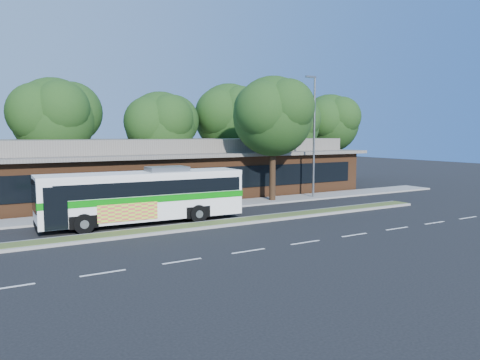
% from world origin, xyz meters
% --- Properties ---
extents(ground, '(120.00, 120.00, 0.00)m').
position_xyz_m(ground, '(0.00, 0.00, 0.00)').
color(ground, black).
rests_on(ground, ground).
extents(median_strip, '(26.00, 1.10, 0.15)m').
position_xyz_m(median_strip, '(0.00, 0.60, 0.07)').
color(median_strip, '#495D27').
rests_on(median_strip, ground).
extents(sidewalk, '(44.00, 2.60, 0.12)m').
position_xyz_m(sidewalk, '(0.00, 6.40, 0.06)').
color(sidewalk, gray).
rests_on(sidewalk, ground).
extents(plaza_building, '(33.20, 11.20, 4.45)m').
position_xyz_m(plaza_building, '(0.00, 12.99, 2.13)').
color(plaza_building, '#5A331C').
rests_on(plaza_building, ground).
extents(lamp_post, '(0.93, 0.18, 9.07)m').
position_xyz_m(lamp_post, '(9.56, 6.00, 4.90)').
color(lamp_post, slate).
rests_on(lamp_post, ground).
extents(tree_bg_b, '(6.69, 6.00, 9.00)m').
position_xyz_m(tree_bg_b, '(-6.57, 16.14, 6.14)').
color(tree_bg_b, black).
rests_on(tree_bg_b, ground).
extents(tree_bg_c, '(6.24, 5.60, 8.26)m').
position_xyz_m(tree_bg_c, '(1.40, 15.13, 5.59)').
color(tree_bg_c, black).
rests_on(tree_bg_c, ground).
extents(tree_bg_d, '(6.91, 6.20, 9.37)m').
position_xyz_m(tree_bg_d, '(8.45, 16.15, 6.42)').
color(tree_bg_d, black).
rests_on(tree_bg_d, ground).
extents(tree_bg_e, '(6.47, 5.80, 8.50)m').
position_xyz_m(tree_bg_e, '(14.42, 15.14, 5.74)').
color(tree_bg_e, black).
rests_on(tree_bg_e, ground).
extents(tree_bg_f, '(6.69, 6.00, 8.92)m').
position_xyz_m(tree_bg_f, '(20.43, 16.14, 6.06)').
color(tree_bg_f, black).
rests_on(tree_bg_f, ground).
extents(transit_bus, '(10.98, 2.87, 3.06)m').
position_xyz_m(transit_bus, '(-4.67, 2.93, 1.70)').
color(transit_bus, white).
rests_on(transit_bus, ground).
extents(sidewalk_tree, '(6.30, 5.65, 8.90)m').
position_xyz_m(sidewalk_tree, '(6.41, 6.34, 6.21)').
color(sidewalk_tree, black).
rests_on(sidewalk_tree, ground).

